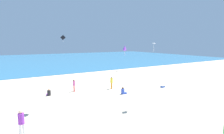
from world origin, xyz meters
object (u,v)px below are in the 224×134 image
at_px(person_3, 21,122).
at_px(kite_purple, 125,48).
at_px(kite_white, 154,43).
at_px(person_7, 123,91).
at_px(person_1, 74,85).
at_px(cooler_box, 163,86).
at_px(person_6, 112,82).
at_px(person_2, 49,93).
at_px(kite_black, 63,38).

relative_size(person_3, kite_purple, 0.85).
bearing_deg(kite_white, person_7, -152.21).
height_order(person_1, kite_purple, kite_purple).
bearing_deg(cooler_box, person_6, 155.37).
bearing_deg(person_3, kite_purple, 127.99).
xyz_separation_m(person_3, person_7, (9.98, 4.16, -0.70)).
height_order(cooler_box, person_1, person_1).
xyz_separation_m(person_1, person_2, (-2.79, -0.12, -0.53)).
height_order(person_1, person_6, person_6).
bearing_deg(person_3, kite_black, 155.86).
xyz_separation_m(kite_purple, kite_white, (-0.14, -8.07, 0.89)).
xyz_separation_m(person_1, kite_white, (13.09, 0.98, 4.65)).
bearing_deg(person_6, person_1, 172.91).
height_order(person_2, person_3, person_3).
distance_m(person_7, kite_white, 11.16).
height_order(kite_black, kite_white, kite_black).
height_order(person_6, kite_black, kite_black).
xyz_separation_m(person_3, kite_white, (18.72, 8.77, 4.47)).
bearing_deg(person_6, kite_black, 103.89).
height_order(person_3, person_6, person_3).
relative_size(person_3, kite_white, 1.13).
xyz_separation_m(kite_black, kite_white, (10.43, -13.55, -1.10)).
bearing_deg(kite_white, person_2, -176.05).
height_order(person_2, kite_purple, kite_purple).
bearing_deg(person_7, person_2, 172.01).
xyz_separation_m(cooler_box, kite_black, (-7.53, 18.37, 6.43)).
relative_size(person_1, person_7, 1.79).
height_order(cooler_box, person_3, person_3).
bearing_deg(kite_white, person_3, -154.89).
xyz_separation_m(person_1, kite_black, (2.66, 14.52, 5.75)).
distance_m(kite_purple, kite_black, 12.07).
xyz_separation_m(person_6, person_7, (0.04, -2.48, -0.58)).
relative_size(cooler_box, person_6, 0.37).
bearing_deg(kite_white, kite_black, 127.60).
distance_m(person_7, kite_purple, 16.06).
xyz_separation_m(cooler_box, person_3, (-15.82, -3.95, 0.86)).
bearing_deg(person_6, kite_white, 21.51).
xyz_separation_m(person_1, person_7, (4.35, -3.63, -0.52)).
relative_size(cooler_box, person_3, 0.33).
bearing_deg(kite_purple, person_3, -138.24).
bearing_deg(person_3, kite_white, 111.33).
bearing_deg(person_6, person_3, -138.37).
bearing_deg(cooler_box, person_1, 159.31).
distance_m(cooler_box, person_7, 5.85).
distance_m(person_1, kite_black, 15.84).
relative_size(kite_purple, kite_white, 1.34).
bearing_deg(person_6, kite_purple, 56.69).
bearing_deg(cooler_box, person_7, 177.87).
relative_size(person_1, person_2, 1.81).
relative_size(person_7, kite_white, 0.52).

